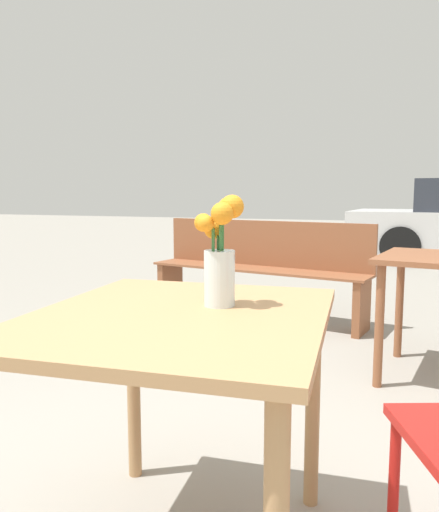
{
  "coord_description": "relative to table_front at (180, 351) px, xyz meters",
  "views": [
    {
      "loc": [
        0.57,
        -1.22,
        1.08
      ],
      "look_at": [
        0.07,
        0.11,
        0.91
      ],
      "focal_mm": 35.0,
      "sensor_mm": 36.0,
      "label": 1
    }
  ],
  "objects": [
    {
      "name": "flower_vase",
      "position": [
        0.08,
        0.11,
        0.26
      ],
      "size": [
        0.14,
        0.13,
        0.32
      ],
      "color": "silver",
      "rests_on": "table_front"
    },
    {
      "name": "bench_near",
      "position": [
        -0.61,
        2.96,
        -0.17
      ],
      "size": [
        2.0,
        0.72,
        0.85
      ],
      "color": "brown",
      "rests_on": "ground_plane"
    },
    {
      "name": "table_front",
      "position": [
        0.0,
        0.0,
        0.0
      ],
      "size": [
        0.87,
        0.98,
        0.76
      ],
      "color": "tan",
      "rests_on": "ground_plane"
    }
  ]
}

